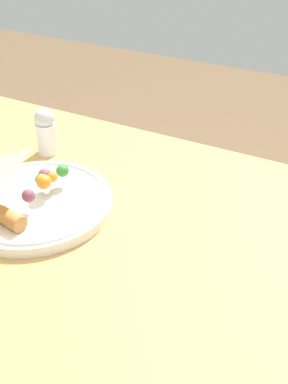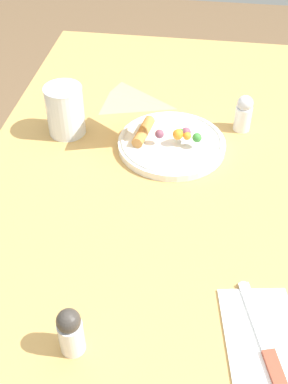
# 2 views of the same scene
# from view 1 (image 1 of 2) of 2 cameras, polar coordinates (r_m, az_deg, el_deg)

# --- Properties ---
(dining_table) EXTENTS (1.25, 0.71, 0.78)m
(dining_table) POSITION_cam_1_polar(r_m,az_deg,el_deg) (0.77, -8.69, -12.27)
(dining_table) COLOR tan
(dining_table) RESTS_ON ground_plane
(plate_pizza) EXTENTS (0.23, 0.23, 0.05)m
(plate_pizza) POSITION_cam_1_polar(r_m,az_deg,el_deg) (0.75, -12.76, -0.92)
(plate_pizza) COLOR white
(plate_pizza) RESTS_ON dining_table
(salt_shaker) EXTENTS (0.04, 0.04, 0.09)m
(salt_shaker) POSITION_cam_1_polar(r_m,az_deg,el_deg) (0.89, -11.55, 7.09)
(salt_shaker) COLOR white
(salt_shaker) RESTS_ON dining_table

